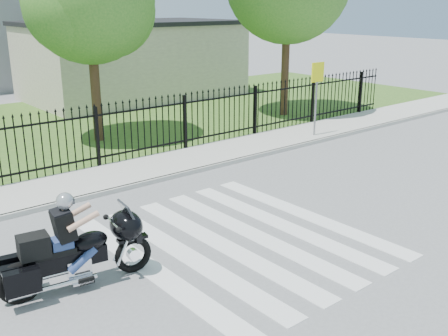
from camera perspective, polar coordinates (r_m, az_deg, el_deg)
ground at (r=10.57m, az=1.51°, el=-7.77°), size 120.00×120.00×0.00m
crosswalk at (r=10.56m, az=1.51°, el=-7.74°), size 5.00×5.50×0.01m
sidewalk at (r=14.42m, az=-11.62°, el=-0.84°), size 40.00×2.00×0.12m
curb at (r=13.59m, az=-9.62°, el=-1.87°), size 40.00×0.12×0.12m
grass_strip at (r=20.69m, az=-20.88°, el=3.79°), size 40.00×12.00×0.02m
iron_fence at (r=15.05m, az=-13.63°, el=3.14°), size 26.00×0.04×1.80m
building_low at (r=26.87m, az=-9.84°, el=11.37°), size 10.00×6.00×3.50m
building_low_roof at (r=26.74m, az=-10.05°, el=15.31°), size 10.20×6.20×0.20m
motorcycle_rider at (r=8.96m, az=-16.14°, el=-8.42°), size 2.58×1.05×1.71m
traffic_sign at (r=18.21m, az=10.09°, el=9.02°), size 0.55×0.09×2.50m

